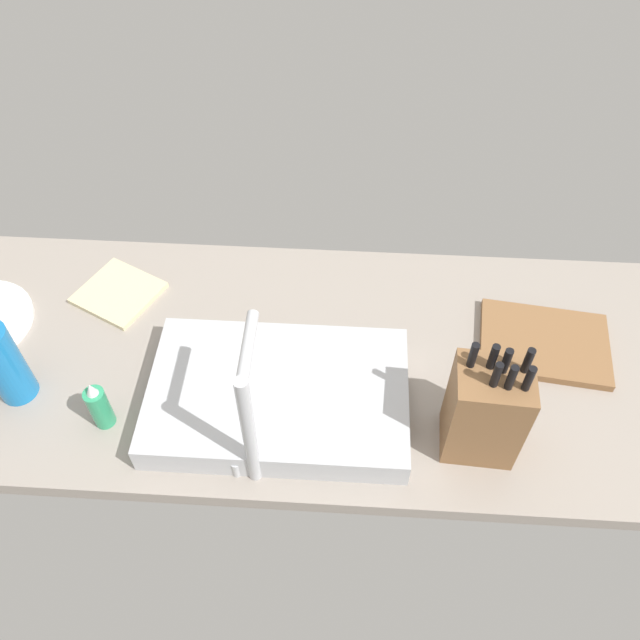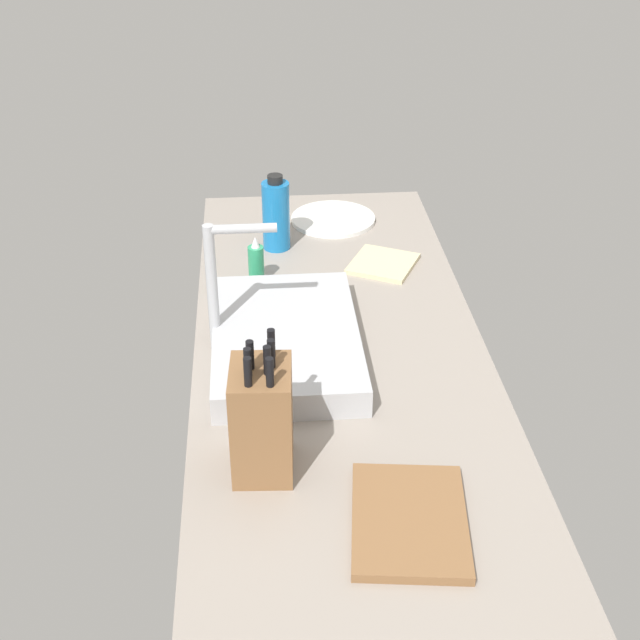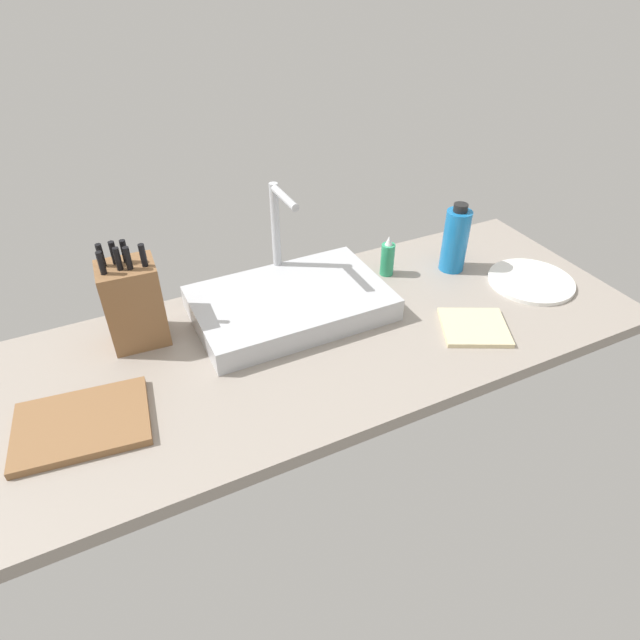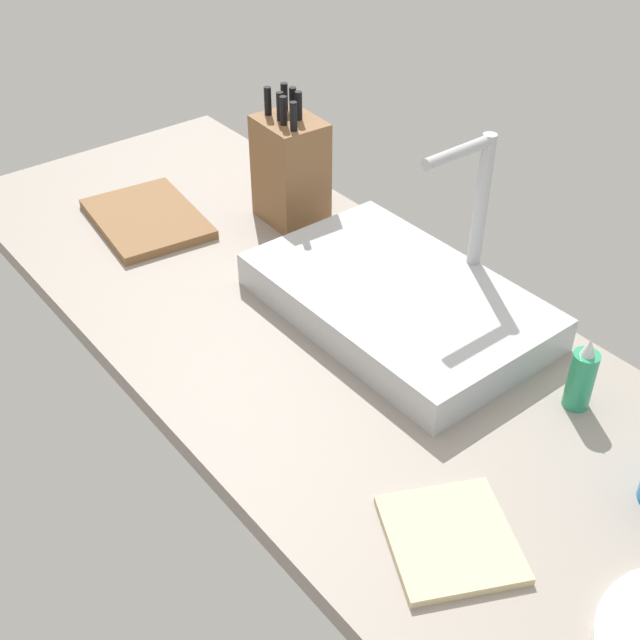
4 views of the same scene
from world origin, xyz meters
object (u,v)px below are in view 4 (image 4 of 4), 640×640
(sink_basin, at_px, (397,301))
(faucet, at_px, (475,206))
(knife_block, at_px, (290,169))
(dish_towel, at_px, (450,538))
(soap_bottle, at_px, (581,377))
(cutting_board, at_px, (147,219))

(sink_basin, height_order, faucet, faucet)
(knife_block, distance_m, dish_towel, 0.85)
(sink_basin, distance_m, soap_bottle, 0.34)
(sink_basin, height_order, cutting_board, sink_basin)
(faucet, bearing_deg, dish_towel, -48.21)
(sink_basin, distance_m, cutting_board, 0.58)
(sink_basin, xyz_separation_m, knife_block, (-0.38, 0.06, 0.08))
(sink_basin, height_order, dish_towel, sink_basin)
(sink_basin, bearing_deg, cutting_board, -161.62)
(dish_towel, bearing_deg, soap_bottle, 100.44)
(sink_basin, distance_m, faucet, 0.20)
(sink_basin, distance_m, dish_towel, 0.48)
(dish_towel, bearing_deg, knife_block, 156.87)
(faucet, bearing_deg, knife_block, -169.20)
(cutting_board, bearing_deg, sink_basin, 18.38)
(knife_block, bearing_deg, faucet, 14.23)
(faucet, height_order, soap_bottle, faucet)
(knife_block, xyz_separation_m, dish_towel, (0.78, -0.33, -0.10))
(soap_bottle, bearing_deg, sink_basin, -170.11)
(sink_basin, relative_size, soap_bottle, 4.01)
(faucet, relative_size, knife_block, 1.12)
(soap_bottle, bearing_deg, knife_block, 179.92)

